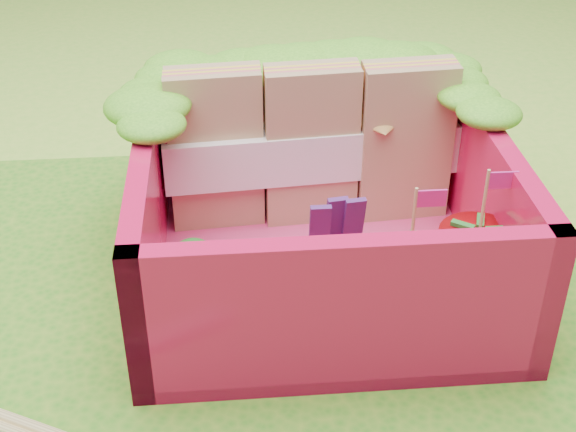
% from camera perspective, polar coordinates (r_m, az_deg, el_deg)
% --- Properties ---
extents(ground, '(14.00, 14.00, 0.00)m').
position_cam_1_polar(ground, '(2.81, -1.90, -8.29)').
color(ground, '#88D63C').
rests_on(ground, ground).
extents(placemat, '(2.60, 2.60, 0.03)m').
position_cam_1_polar(placemat, '(2.80, -1.91, -8.06)').
color(placemat, '#419722').
rests_on(placemat, ground).
extents(bento_floor, '(1.30, 1.30, 0.05)m').
position_cam_1_polar(bento_floor, '(3.03, 2.24, -3.49)').
color(bento_floor, '#E53A7B').
rests_on(bento_floor, placemat).
extents(bento_box, '(1.30, 1.30, 0.55)m').
position_cam_1_polar(bento_box, '(2.89, 2.35, 0.53)').
color(bento_box, '#DA124A').
rests_on(bento_box, placemat).
extents(lettuce_ruffle, '(1.43, 0.76, 0.11)m').
position_cam_1_polar(lettuce_ruffle, '(3.16, 1.43, 10.19)').
color(lettuce_ruffle, '#3A9A1C').
rests_on(lettuce_ruffle, bento_box).
extents(sandwich_stack, '(1.16, 0.26, 0.64)m').
position_cam_1_polar(sandwich_stack, '(3.13, 1.76, 5.00)').
color(sandwich_stack, tan).
rests_on(sandwich_stack, bento_floor).
extents(broccoli, '(0.32, 0.32, 0.24)m').
position_cam_1_polar(broccoli, '(2.67, -5.95, -4.26)').
color(broccoli, '#658D44').
rests_on(broccoli, bento_floor).
extents(carrot_sticks, '(0.13, 0.13, 0.27)m').
position_cam_1_polar(carrot_sticks, '(2.68, -3.27, -4.86)').
color(carrot_sticks, '#FF5F15').
rests_on(carrot_sticks, bento_floor).
extents(purple_wedges, '(0.19, 0.07, 0.38)m').
position_cam_1_polar(purple_wedges, '(2.78, 3.31, -1.85)').
color(purple_wedges, '#441C62').
rests_on(purple_wedges, bento_floor).
extents(strawberry_left, '(0.23, 0.23, 0.47)m').
position_cam_1_polar(strawberry_left, '(2.75, 8.53, -4.30)').
color(strawberry_left, red).
rests_on(strawberry_left, bento_floor).
extents(strawberry_right, '(0.27, 0.27, 0.51)m').
position_cam_1_polar(strawberry_right, '(2.82, 13.13, -3.37)').
color(strawberry_right, red).
rests_on(strawberry_right, bento_floor).
extents(snap_peas, '(0.58, 0.54, 0.05)m').
position_cam_1_polar(snap_peas, '(2.88, 9.50, -5.01)').
color(snap_peas, '#5DB338').
rests_on(snap_peas, bento_floor).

